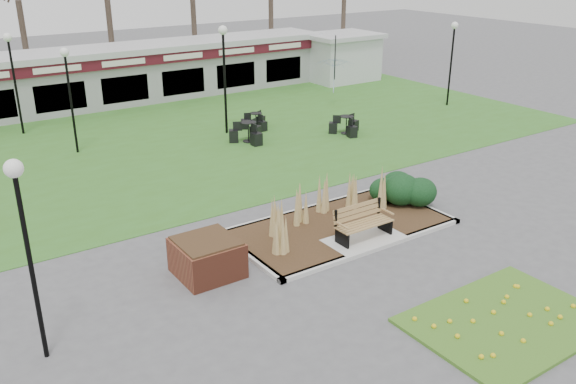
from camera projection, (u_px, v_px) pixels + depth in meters
ground at (367, 244)px, 16.83m from camera, size 100.00×100.00×0.00m
lawn at (182, 139)px, 26.04m from camera, size 34.00×16.00×0.02m
flower_bed at (507, 320)px, 13.27m from camera, size 4.20×3.00×0.16m
planting_bed at (370, 206)px, 18.39m from camera, size 6.75×3.40×1.27m
park_bench at (362, 222)px, 16.80m from camera, size 1.70×0.66×0.93m
brick_planter at (207, 257)px, 15.13m from camera, size 1.50×1.50×0.95m
food_pavilion at (115, 75)px, 31.61m from camera, size 24.60×3.40×2.90m
service_hut at (341, 56)px, 37.14m from camera, size 4.40×3.40×2.83m
lamp_post_near_left at (22, 218)px, 11.08m from camera, size 0.35×0.35×4.17m
lamp_post_mid_left at (68, 77)px, 23.23m from camera, size 0.34×0.34×4.13m
lamp_post_mid_right at (224, 56)px, 25.64m from camera, size 0.38×0.38×4.63m
lamp_post_far_right at (453, 45)px, 30.51m from camera, size 0.35×0.35×4.22m
lamp_post_far_left at (11, 62)px, 25.62m from camera, size 0.36×0.36×4.34m
bistro_set_b at (249, 135)px, 25.57m from camera, size 1.61×1.40×0.85m
bistro_set_c at (346, 128)px, 26.68m from camera, size 1.45×1.42×0.79m
bistro_set_d at (256, 123)px, 27.48m from camera, size 1.33×1.19×0.71m
patio_umbrella at (335, 76)px, 30.93m from camera, size 2.11×2.15×2.47m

